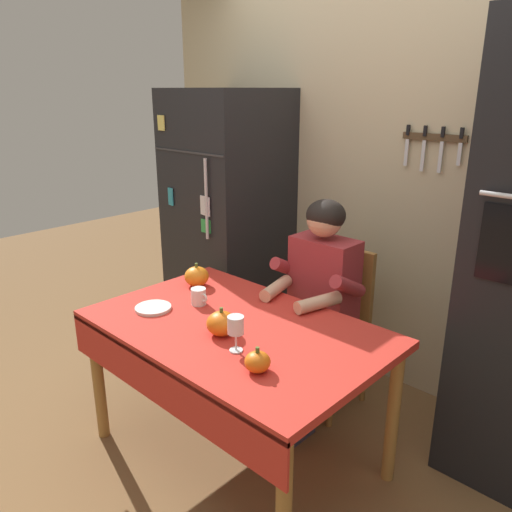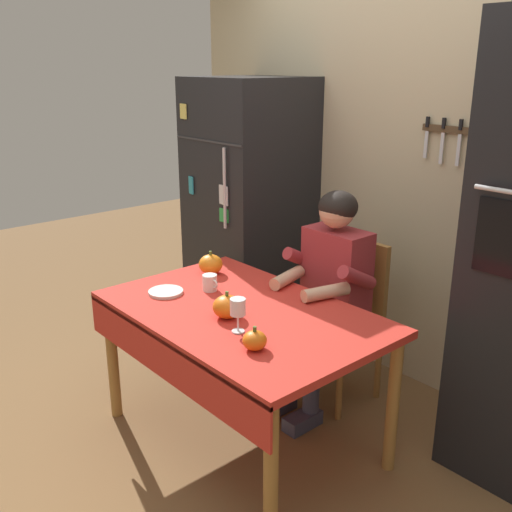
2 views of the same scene
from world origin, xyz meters
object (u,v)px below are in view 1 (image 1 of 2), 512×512
at_px(seated_person, 316,293).
at_px(pumpkin_large, 222,323).
at_px(dining_table, 232,342).
at_px(refrigerator, 229,223).
at_px(pumpkin_medium, 197,276).
at_px(chair_behind_person, 334,319).
at_px(coffee_mug, 199,297).
at_px(wine_glass, 236,326).
at_px(pumpkin_small, 257,362).
at_px(serving_tray, 153,308).

bearing_deg(seated_person, pumpkin_large, -90.67).
xyz_separation_m(dining_table, pumpkin_large, (0.02, -0.09, 0.14)).
relative_size(refrigerator, seated_person, 1.45).
bearing_deg(pumpkin_medium, chair_behind_person, 46.52).
bearing_deg(refrigerator, pumpkin_large, -44.88).
relative_size(dining_table, pumpkin_large, 10.21).
relative_size(coffee_mug, pumpkin_large, 0.76).
bearing_deg(wine_glass, pumpkin_small, -17.13).
height_order(chair_behind_person, serving_tray, chair_behind_person).
distance_m(seated_person, pumpkin_medium, 0.67).
distance_m(refrigerator, pumpkin_small, 1.70).
bearing_deg(dining_table, pumpkin_medium, 156.91).
xyz_separation_m(pumpkin_medium, serving_tray, (0.09, -0.36, -0.05)).
relative_size(refrigerator, dining_table, 1.29).
xyz_separation_m(refrigerator, coffee_mug, (0.64, -0.82, -0.12)).
xyz_separation_m(dining_table, seated_person, (0.03, 0.60, 0.08)).
xyz_separation_m(refrigerator, serving_tray, (0.53, -1.02, -0.15)).
height_order(wine_glass, pumpkin_large, wine_glass).
bearing_deg(pumpkin_medium, pumpkin_small, -25.87).
xyz_separation_m(chair_behind_person, wine_glass, (0.15, -0.94, 0.34)).
distance_m(refrigerator, seated_person, 1.03).
height_order(pumpkin_medium, pumpkin_small, pumpkin_medium).
xyz_separation_m(chair_behind_person, pumpkin_medium, (-0.54, -0.57, 0.28)).
distance_m(dining_table, coffee_mug, 0.34).
bearing_deg(coffee_mug, seated_person, 58.18).
distance_m(coffee_mug, pumpkin_medium, 0.26).
relative_size(wine_glass, pumpkin_large, 1.16).
bearing_deg(pumpkin_small, chair_behind_person, 107.95).
height_order(chair_behind_person, pumpkin_small, chair_behind_person).
bearing_deg(wine_glass, serving_tray, 179.41).
distance_m(refrigerator, serving_tray, 1.16).
relative_size(seated_person, pumpkin_medium, 9.17).
bearing_deg(dining_table, pumpkin_small, -29.65).
xyz_separation_m(refrigerator, wine_glass, (1.13, -1.03, -0.05)).
distance_m(chair_behind_person, coffee_mug, 0.85).
height_order(coffee_mug, serving_tray, coffee_mug).
xyz_separation_m(wine_glass, pumpkin_small, (0.18, -0.05, -0.07)).
distance_m(pumpkin_medium, serving_tray, 0.37).
relative_size(pumpkin_small, serving_tray, 0.58).
relative_size(seated_person, pumpkin_large, 9.08).
relative_size(wine_glass, pumpkin_small, 1.52).
relative_size(dining_table, pumpkin_small, 13.37).
relative_size(pumpkin_medium, serving_tray, 0.75).
bearing_deg(pumpkin_medium, pumpkin_large, -29.66).
xyz_separation_m(coffee_mug, pumpkin_small, (0.66, -0.26, -0.00)).
xyz_separation_m(wine_glass, pumpkin_large, (-0.15, 0.06, -0.06)).
distance_m(seated_person, serving_tray, 0.87).
xyz_separation_m(coffee_mug, wine_glass, (0.48, -0.21, 0.07)).
distance_m(seated_person, pumpkin_small, 0.87).
distance_m(pumpkin_large, serving_tray, 0.45).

